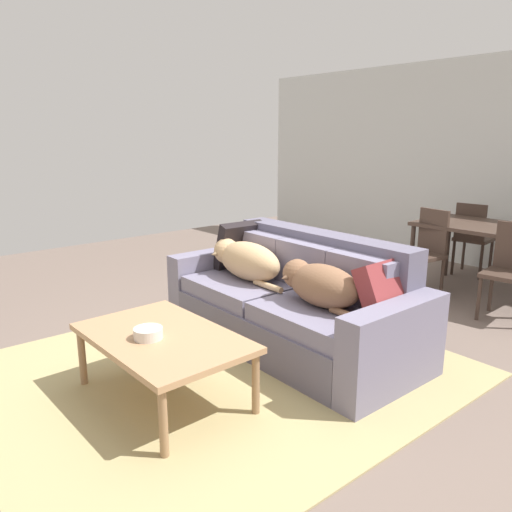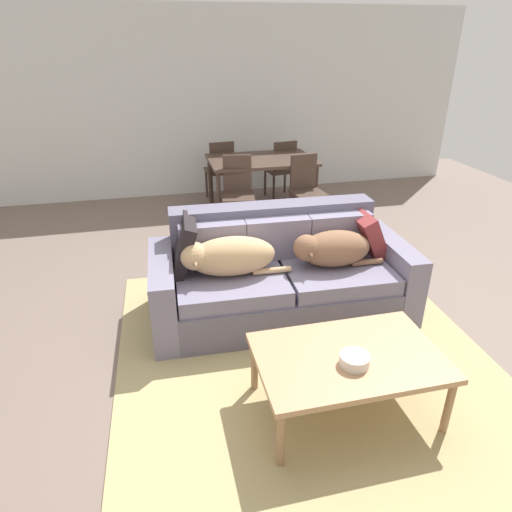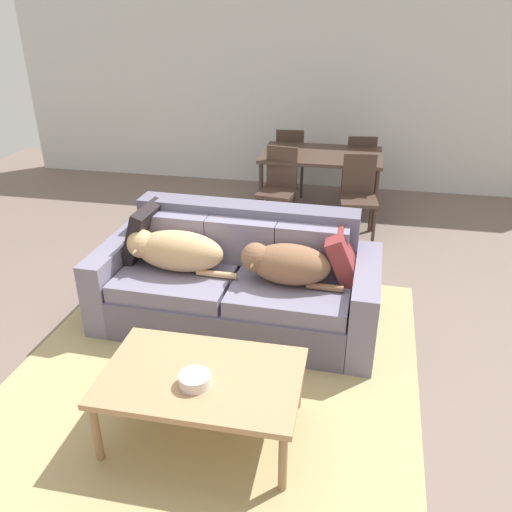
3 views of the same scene
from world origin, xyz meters
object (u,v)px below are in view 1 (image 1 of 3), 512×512
Objects in this scene: bowl_on_coffee_table at (148,333)px; throw_pillow_by_right_arm at (384,290)px; couch at (295,304)px; coffee_table at (163,341)px; dog_on_right_cushion at (319,284)px; dining_chair_near_left at (426,249)px; dining_table at (489,232)px; dog_on_left_cushion at (246,260)px; dining_chair_far_left at (472,235)px; throw_pillow_by_left_arm at (239,246)px; dining_chair_near_right at (510,267)px.

throw_pillow_by_right_arm is at bearing 62.01° from bowl_on_coffee_table.
couch is 1.31m from coffee_table.
throw_pillow_by_right_arm is at bearing 25.40° from dog_on_right_cushion.
coffee_table is at bearing -80.36° from dining_chair_near_left.
dining_table is at bearing 98.73° from throw_pillow_by_right_arm.
dining_chair_far_left is (0.48, 3.26, -0.14)m from dog_on_left_cushion.
dog_on_right_cushion reaches higher than dining_table.
throw_pillow_by_left_arm is at bearing 123.15° from coffee_table.
couch is 5.80× the size of throw_pillow_by_right_arm.
couch is at bearing 15.05° from dog_on_left_cushion.
dining_chair_far_left is (-0.09, 4.54, 0.02)m from bowl_on_coffee_table.
dining_table is (0.37, 3.82, 0.29)m from coffee_table.
dining_chair_near_right is 1.50m from dining_chair_far_left.
throw_pillow_by_left_arm is 1.75m from bowl_on_coffee_table.
dining_table is 0.70m from dining_chair_near_left.
dining_table is at bearing 121.12° from dining_chair_far_left.
dining_chair_near_left reaches higher than couch.
dining_chair_near_right is (0.52, 2.11, -0.14)m from dog_on_right_cushion.
couch is 2.41× the size of dining_chair_near_left.
dog_on_right_cushion is 1.70× the size of throw_pillow_by_left_arm.
throw_pillow_by_right_arm reaches higher than dog_on_right_cushion.
couch reaches higher than dog_on_left_cushion.
dining_table is at bearing 90.78° from dog_on_right_cushion.
throw_pillow_by_right_arm is 3.22m from dining_chair_far_left.
couch is 0.59m from dog_on_left_cushion.
coffee_table is at bearing 85.60° from dining_chair_far_left.
throw_pillow_by_right_arm is 0.42× the size of dining_chair_near_left.
dog_on_left_cushion is at bearing -109.70° from dining_table.
dining_table reaches higher than coffee_table.
dining_chair_near_left is at bearing 112.48° from throw_pillow_by_right_arm.
throw_pillow_by_right_arm is (1.66, -0.05, -0.03)m from throw_pillow_by_left_arm.
coffee_table is at bearing -110.52° from dining_chair_near_right.
dining_table is 1.55× the size of dining_chair_near_right.
couch reaches higher than throw_pillow_by_right_arm.
dog_on_right_cushion is 0.87× the size of dining_chair_far_left.
couch is at bearing -121.22° from dining_chair_near_right.
bowl_on_coffee_table is 3.40m from dining_chair_near_left.
bowl_on_coffee_table is 0.20× the size of dining_chair_near_right.
throw_pillow_by_left_arm reaches higher than bowl_on_coffee_table.
bowl_on_coffee_table is (0.56, -1.28, -0.16)m from dog_on_left_cushion.
throw_pillow_by_left_arm is 2.51× the size of bowl_on_coffee_table.
dining_table is (0.94, 2.63, 0.05)m from dog_on_left_cushion.
couch is 2.17m from dining_chair_near_right.
dog_on_left_cushion is 2.18m from dining_chair_near_left.
bowl_on_coffee_table is at bearing 85.45° from dining_chair_far_left.
bowl_on_coffee_table is (0.07, -1.40, 0.15)m from couch.
coffee_table is (0.08, -1.30, 0.07)m from couch.
dining_chair_near_left reaches higher than throw_pillow_by_left_arm.
dining_chair_near_right is at bearing 47.04° from throw_pillow_by_left_arm.
dog_on_left_cushion is 1.34m from coffee_table.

